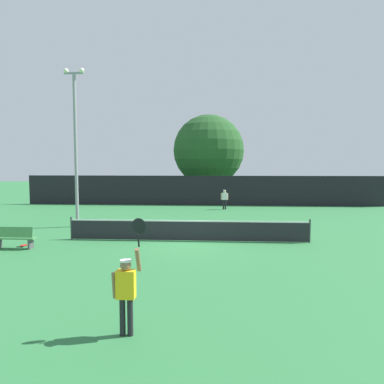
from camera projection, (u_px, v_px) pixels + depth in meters
ground_plane at (188, 241)px, 16.34m from camera, size 120.00×120.00×0.00m
tennis_net at (188, 230)px, 16.30m from camera, size 11.18×0.08×1.07m
perimeter_fence at (201, 190)px, 31.04m from camera, size 31.44×0.12×2.61m
player_serving at (127, 285)px, 7.17m from camera, size 0.68×0.38×2.42m
player_receiving at (224, 198)px, 28.07m from camera, size 0.57×0.23×1.56m
tennis_ball at (133, 236)px, 17.23m from camera, size 0.07×0.07×0.07m
spare_racket at (24, 245)px, 15.32m from camera, size 0.28×0.52×0.04m
courtside_bench at (14, 238)px, 14.73m from camera, size 1.80×0.44×0.95m
light_pole at (75, 138)px, 19.77m from camera, size 1.18×0.28×8.89m
large_tree at (209, 150)px, 36.04m from camera, size 7.24×7.24×8.69m
parked_car_near at (176, 192)px, 36.86m from camera, size 2.47×4.42×1.69m
parked_car_mid at (227, 192)px, 36.87m from camera, size 2.50×4.43×1.69m
parked_car_far at (302, 192)px, 36.94m from camera, size 2.32×4.37×1.69m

